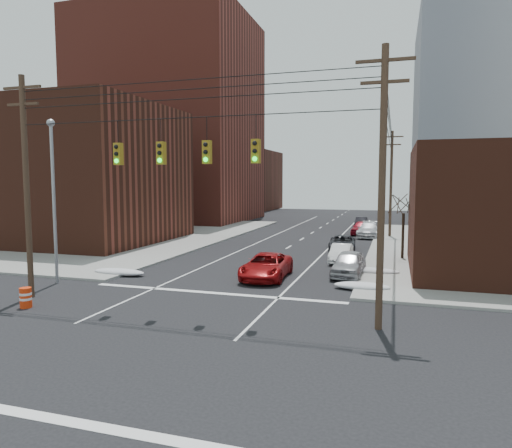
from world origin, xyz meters
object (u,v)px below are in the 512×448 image
Objects in this scene: parked_car_c at (342,243)px; construction_barrel at (26,297)px; lot_car_c at (117,234)px; parked_car_f at (361,222)px; lot_car_a at (120,239)px; parked_car_b at (341,253)px; parked_car_e at (362,228)px; red_pickup at (266,266)px; parked_car_d at (369,230)px; parked_car_a at (349,264)px; lot_car_b at (150,229)px; lot_car_d at (140,225)px.

construction_barrel is at bearing -123.10° from parked_car_c.
lot_car_c is at bearing 114.02° from construction_barrel.
lot_car_a is (-18.97, -25.56, 0.15)m from parked_car_f.
parked_car_e is (0.18, 18.06, 0.11)m from parked_car_b.
parked_car_b reaches higher than construction_barrel.
construction_barrel is at bearing -138.73° from lot_car_a.
parked_car_b reaches higher than parked_car_c.
red_pickup reaches higher than parked_car_b.
construction_barrel is (9.47, -21.25, -0.32)m from lot_car_c.
parked_car_d is at bearing 75.94° from red_pickup.
parked_car_d reaches higher than parked_car_c.
parked_car_d is 11.40m from parked_car_f.
lot_car_b is (-22.07, 14.05, 0.08)m from parked_car_a.
red_pickup is at bearing -101.15° from lot_car_c.
parked_car_c is 21.53m from parked_car_f.
lot_car_c is at bearing -142.83° from parked_car_e.
parked_car_e is 4.78× the size of construction_barrel.
lot_car_c is at bearing 145.20° from red_pickup.
parked_car_b is at bearing -88.86° from parked_car_c.
lot_car_b reaches higher than red_pickup.
parked_car_f is at bearing -60.29° from lot_car_b.
red_pickup is at bearing -141.97° from lot_car_d.
parked_car_c is 4.93× the size of construction_barrel.
lot_car_a reaches higher than parked_car_f.
construction_barrel is (6.89, -17.95, -0.29)m from lot_car_a.
lot_car_b is at bearing -145.81° from lot_car_d.
parked_car_d reaches higher than parked_car_f.
lot_car_b reaches higher than lot_car_a.
parked_car_d is 1.43× the size of parked_car_f.
parked_car_c is (3.15, 12.47, -0.10)m from red_pickup.
parked_car_d is 1.47× the size of lot_car_d.
parked_car_c is 19.40m from lot_car_a.
parked_car_e reaches higher than parked_car_f.
lot_car_b reaches higher than construction_barrel.
parked_car_c is 1.03× the size of lot_car_c.
parked_car_b is at bearing 52.36° from construction_barrel.
parked_car_e is 22.96m from lot_car_b.
parked_car_b is 0.73× the size of parked_car_d.
lot_car_c is (-18.40, 11.74, 0.06)m from red_pickup.
parked_car_e is 0.88× the size of lot_car_b.
parked_car_a is 1.01× the size of lot_car_c.
red_pickup reaches higher than parked_car_c.
parked_car_f is at bearing -16.34° from lot_car_a.
red_pickup is 1.19× the size of lot_car_c.
parked_car_f is at bearing 99.59° from parked_car_d.
parked_car_b is 0.78× the size of lot_car_b.
parked_car_e reaches higher than lot_car_c.
lot_car_c is (-23.10, 9.59, 0.03)m from parked_car_a.
lot_car_d is at bearing 158.11° from parked_car_c.
lot_car_a is at bearing 175.72° from parked_car_b.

